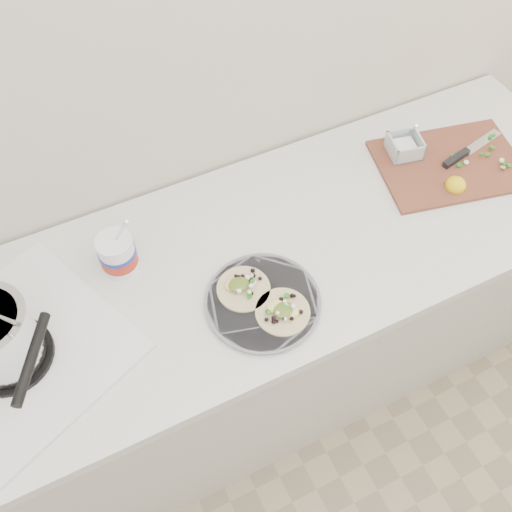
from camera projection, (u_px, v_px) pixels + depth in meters
name	position (u px, v px, depth m)	size (l,w,h in m)	color
counter	(206.00, 350.00, 1.84)	(2.44, 0.66, 0.90)	silver
stove	(1.00, 345.00, 1.27)	(0.63, 0.61, 0.24)	silver
taco_plate	(263.00, 300.00, 1.41)	(0.29, 0.29, 0.04)	slate
tub	(118.00, 252.00, 1.43)	(0.10, 0.10, 0.21)	white
cutboard	(447.00, 160.00, 1.68)	(0.47, 0.38, 0.07)	brown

